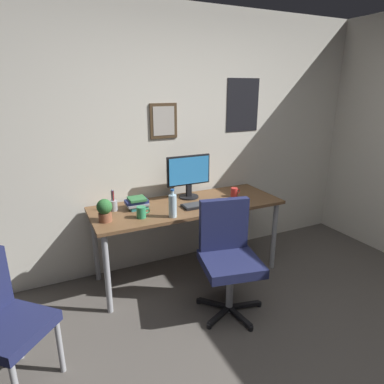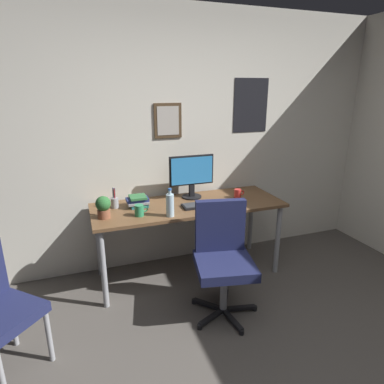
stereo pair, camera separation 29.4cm
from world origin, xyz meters
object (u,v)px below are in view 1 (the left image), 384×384
coffee_mug_near (141,212)px  coffee_mug_far (234,192)px  office_chair (228,252)px  keyboard (204,204)px  computer_mouse (231,199)px  pen_cup (114,205)px  monitor (189,175)px  potted_plant (105,209)px  side_chair (0,318)px  water_bottle (173,205)px  book_stack_left (137,203)px

coffee_mug_near → coffee_mug_far: 1.05m
office_chair → coffee_mug_far: office_chair is taller
coffee_mug_far → office_chair: bearing=-125.5°
keyboard → computer_mouse: bearing=-1.1°
pen_cup → keyboard: bearing=-15.9°
office_chair → monitor: 0.93m
monitor → pen_cup: (-0.78, -0.05, -0.19)m
monitor → coffee_mug_far: (0.44, -0.17, -0.19)m
coffee_mug_far → potted_plant: bearing=-175.8°
side_chair → monitor: bearing=28.3°
computer_mouse → potted_plant: size_ratio=0.56×
monitor → keyboard: (0.03, -0.28, -0.23)m
keyboard → side_chair: bearing=-160.1°
water_bottle → pen_cup: bearing=139.0°
keyboard → water_bottle: water_bottle is taller
monitor → potted_plant: monitor is taller
monitor → potted_plant: 0.95m
computer_mouse → coffee_mug_near: coffee_mug_near is taller
office_chair → side_chair: 1.67m
computer_mouse → coffee_mug_far: (0.11, 0.11, 0.03)m
coffee_mug_near → potted_plant: potted_plant is taller
pen_cup → computer_mouse: bearing=-12.0°
office_chair → computer_mouse: (0.34, 0.52, 0.25)m
monitor → coffee_mug_near: monitor is taller
side_chair → coffee_mug_far: 2.26m
coffee_mug_far → pen_cup: size_ratio=0.55×
water_bottle → coffee_mug_near: 0.27m
water_bottle → pen_cup: 0.57m
coffee_mug_near → monitor: bearing=28.8°
coffee_mug_far → coffee_mug_near: bearing=-171.5°
side_chair → coffee_mug_far: bearing=19.0°
potted_plant → pen_cup: 0.26m
office_chair → computer_mouse: 0.67m
computer_mouse → pen_cup: pen_cup is taller
pen_cup → book_stack_left: bearing=-9.7°
potted_plant → book_stack_left: size_ratio=0.95×
water_bottle → book_stack_left: bearing=122.9°
office_chair → coffee_mug_near: size_ratio=8.06×
side_chair → computer_mouse: side_chair is taller
monitor → water_bottle: bearing=-129.3°
water_bottle → keyboard: bearing=20.8°
coffee_mug_far → potted_plant: (-1.34, -0.10, 0.06)m
coffee_mug_far → book_stack_left: bearing=175.1°
coffee_mug_near → potted_plant: size_ratio=0.60×
side_chair → pen_cup: 1.28m
water_bottle → book_stack_left: size_ratio=1.23×
keyboard → office_chair: bearing=-94.7°
side_chair → pen_cup: pen_cup is taller
coffee_mug_far → pen_cup: bearing=174.2°
office_chair → keyboard: size_ratio=2.21×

